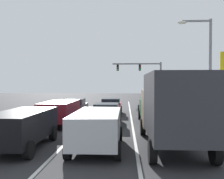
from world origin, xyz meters
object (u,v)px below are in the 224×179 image
box_truck_right_lane_nearest (172,106)px  suv_green_right_lane_second (154,109)px  sedan_navy_center_lane_second (107,114)px  sedan_charcoal_left_lane_third (75,107)px  suv_maroon_left_lane_second (60,111)px  suv_silver_center_lane_nearest (97,126)px  suv_black_left_lane_nearest (22,126)px  traffic_light_gantry (145,73)px  sedan_gray_right_lane_third (149,105)px  street_lamp_right_mid (206,60)px  sedan_red_center_lane_third (111,106)px

box_truck_right_lane_nearest → suv_green_right_lane_second: (0.01, 7.81, -0.88)m
box_truck_right_lane_nearest → sedan_navy_center_lane_second: 7.64m
sedan_navy_center_lane_second → sedan_charcoal_left_lane_third: size_ratio=1.00×
suv_maroon_left_lane_second → suv_silver_center_lane_nearest: bearing=-63.1°
sedan_navy_center_lane_second → sedan_charcoal_left_lane_third: (-3.35, 5.68, 0.00)m
suv_black_left_lane_nearest → traffic_light_gantry: (7.71, 29.33, 3.48)m
sedan_gray_right_lane_third → sedan_charcoal_left_lane_third: bearing=-163.6°
sedan_gray_right_lane_third → suv_silver_center_lane_nearest: bearing=-103.5°
suv_silver_center_lane_nearest → street_lamp_right_mid: size_ratio=0.62×
suv_green_right_lane_second → traffic_light_gantry: size_ratio=0.65×
suv_green_right_lane_second → suv_silver_center_lane_nearest: same height
sedan_gray_right_lane_third → suv_maroon_left_lane_second: 10.78m
sedan_gray_right_lane_third → street_lamp_right_mid: (3.93, -5.44, 4.01)m
suv_silver_center_lane_nearest → street_lamp_right_mid: street_lamp_right_mid is taller
suv_green_right_lane_second → traffic_light_gantry: 21.40m
suv_green_right_lane_second → sedan_navy_center_lane_second: (-3.46, -1.09, -0.25)m
box_truck_right_lane_nearest → traffic_light_gantry: traffic_light_gantry is taller
suv_black_left_lane_nearest → suv_maroon_left_lane_second: same height
suv_green_right_lane_second → street_lamp_right_mid: 5.70m
traffic_light_gantry → sedan_red_center_lane_third: bearing=-105.6°
box_truck_right_lane_nearest → suv_green_right_lane_second: bearing=89.9°
suv_silver_center_lane_nearest → street_lamp_right_mid: 12.59m
sedan_navy_center_lane_second → suv_maroon_left_lane_second: suv_maroon_left_lane_second is taller
suv_green_right_lane_second → sedan_charcoal_left_lane_third: size_ratio=1.09×
suv_green_right_lane_second → sedan_charcoal_left_lane_third: 8.22m
traffic_light_gantry → sedan_navy_center_lane_second: bearing=-101.2°
suv_black_left_lane_nearest → street_lamp_right_mid: 14.90m
suv_black_left_lane_nearest → sedan_charcoal_left_lane_third: bearing=90.2°
suv_silver_center_lane_nearest → suv_maroon_left_lane_second: same height
box_truck_right_lane_nearest → sedan_navy_center_lane_second: (-3.45, 6.72, -1.14)m
sedan_gray_right_lane_third → street_lamp_right_mid: bearing=-54.1°
sedan_gray_right_lane_third → suv_maroon_left_lane_second: bearing=-129.5°
suv_maroon_left_lane_second → sedan_navy_center_lane_second: bearing=10.3°
suv_black_left_lane_nearest → suv_maroon_left_lane_second: (0.11, 6.57, 0.00)m
sedan_navy_center_lane_second → suv_maroon_left_lane_second: size_ratio=0.92×
suv_green_right_lane_second → suv_maroon_left_lane_second: (-6.67, -1.67, 0.00)m
sedan_red_center_lane_third → suv_maroon_left_lane_second: 7.61m
traffic_light_gantry → suv_green_right_lane_second: bearing=-92.5°
box_truck_right_lane_nearest → suv_maroon_left_lane_second: box_truck_right_lane_nearest is taller
suv_black_left_lane_nearest → traffic_light_gantry: bearing=75.3°
sedan_navy_center_lane_second → street_lamp_right_mid: street_lamp_right_mid is taller
suv_silver_center_lane_nearest → suv_black_left_lane_nearest: (-3.41, -0.05, 0.00)m
suv_black_left_lane_nearest → sedan_charcoal_left_lane_third: 12.83m
suv_green_right_lane_second → sedan_gray_right_lane_third: bearing=88.4°
sedan_navy_center_lane_second → sedan_gray_right_lane_third: bearing=64.8°
sedan_gray_right_lane_third → traffic_light_gantry: (0.75, 14.44, 3.73)m
sedan_navy_center_lane_second → traffic_light_gantry: traffic_light_gantry is taller
sedan_charcoal_left_lane_third → box_truck_right_lane_nearest: bearing=-61.3°
sedan_red_center_lane_third → street_lamp_right_mid: 9.49m
suv_silver_center_lane_nearest → sedan_red_center_lane_third: bearing=90.5°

